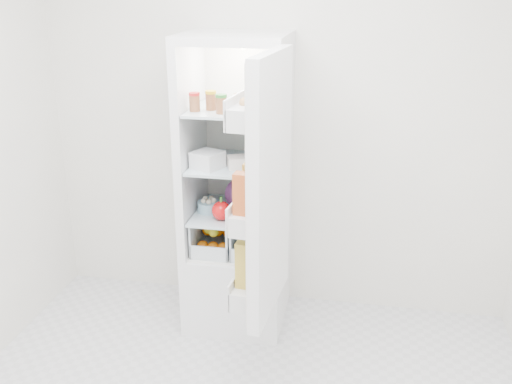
% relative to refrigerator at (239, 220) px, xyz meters
% --- Properties ---
extents(room_walls, '(3.02, 3.02, 2.61)m').
position_rel_refrigerator_xyz_m(room_walls, '(0.20, -1.25, 0.93)').
color(room_walls, silver).
rests_on(room_walls, ground).
extents(refrigerator, '(0.60, 0.60, 1.80)m').
position_rel_refrigerator_xyz_m(refrigerator, '(0.00, 0.00, 0.00)').
color(refrigerator, white).
rests_on(refrigerator, ground).
extents(shelf_low, '(0.49, 0.53, 0.01)m').
position_rel_refrigerator_xyz_m(shelf_low, '(-0.00, -0.06, 0.07)').
color(shelf_low, silver).
rests_on(shelf_low, refrigerator).
extents(shelf_mid, '(0.49, 0.53, 0.02)m').
position_rel_refrigerator_xyz_m(shelf_mid, '(-0.00, -0.06, 0.38)').
color(shelf_mid, silver).
rests_on(shelf_mid, refrigerator).
extents(shelf_top, '(0.49, 0.53, 0.02)m').
position_rel_refrigerator_xyz_m(shelf_top, '(-0.00, -0.06, 0.71)').
color(shelf_top, silver).
rests_on(shelf_top, refrigerator).
extents(crisper_left, '(0.23, 0.46, 0.22)m').
position_rel_refrigerator_xyz_m(crisper_left, '(-0.12, -0.06, -0.06)').
color(crisper_left, silver).
rests_on(crisper_left, refrigerator).
extents(crisper_right, '(0.23, 0.46, 0.22)m').
position_rel_refrigerator_xyz_m(crisper_right, '(0.12, -0.06, -0.06)').
color(crisper_right, silver).
rests_on(crisper_right, refrigerator).
extents(condiment_jars, '(0.38, 0.16, 0.08)m').
position_rel_refrigerator_xyz_m(condiment_jars, '(-0.04, -0.18, 0.76)').
color(condiment_jars, '#B21919').
rests_on(condiment_jars, shelf_top).
extents(squeeze_bottle, '(0.07, 0.07, 0.20)m').
position_rel_refrigerator_xyz_m(squeeze_bottle, '(0.14, -0.05, 0.82)').
color(squeeze_bottle, white).
rests_on(squeeze_bottle, shelf_top).
extents(tub_white, '(0.20, 0.20, 0.10)m').
position_rel_refrigerator_xyz_m(tub_white, '(-0.14, -0.19, 0.44)').
color(tub_white, silver).
rests_on(tub_white, shelf_mid).
extents(tub_cream, '(0.14, 0.14, 0.06)m').
position_rel_refrigerator_xyz_m(tub_cream, '(0.03, -0.15, 0.42)').
color(tub_cream, white).
rests_on(tub_cream, shelf_mid).
extents(tin_red, '(0.10, 0.10, 0.05)m').
position_rel_refrigerator_xyz_m(tin_red, '(0.19, -0.24, 0.42)').
color(tin_red, red).
rests_on(tin_red, shelf_mid).
extents(foil_tray, '(0.18, 0.14, 0.04)m').
position_rel_refrigerator_xyz_m(foil_tray, '(-0.16, -0.04, 0.41)').
color(foil_tray, '#BCBDC1').
rests_on(foil_tray, shelf_mid).
extents(tub_green, '(0.15, 0.18, 0.09)m').
position_rel_refrigerator_xyz_m(tub_green, '(0.13, 0.12, 0.44)').
color(tub_green, '#408D52').
rests_on(tub_green, shelf_mid).
extents(red_cabbage, '(0.19, 0.19, 0.19)m').
position_rel_refrigerator_xyz_m(red_cabbage, '(0.01, -0.01, 0.18)').
color(red_cabbage, '#531C51').
rests_on(red_cabbage, shelf_low).
extents(bell_pepper, '(0.11, 0.11, 0.11)m').
position_rel_refrigerator_xyz_m(bell_pepper, '(-0.06, -0.21, 0.14)').
color(bell_pepper, red).
rests_on(bell_pepper, shelf_low).
extents(mushroom_bowl, '(0.17, 0.17, 0.06)m').
position_rel_refrigerator_xyz_m(mushroom_bowl, '(-0.17, -0.10, 0.11)').
color(mushroom_bowl, '#8CBBD1').
rests_on(mushroom_bowl, shelf_low).
extents(salad_bag, '(0.10, 0.10, 0.10)m').
position_rel_refrigerator_xyz_m(salad_bag, '(0.15, -0.27, 0.13)').
color(salad_bag, '#9FBB8C').
rests_on(salad_bag, shelf_low).
extents(citrus_pile, '(0.20, 0.31, 0.16)m').
position_rel_refrigerator_xyz_m(citrus_pile, '(-0.13, -0.10, -0.08)').
color(citrus_pile, orange).
rests_on(citrus_pile, refrigerator).
extents(veg_pile, '(0.16, 0.30, 0.10)m').
position_rel_refrigerator_xyz_m(veg_pile, '(0.13, -0.06, -0.10)').
color(veg_pile, '#1E4717').
rests_on(veg_pile, refrigerator).
extents(fridge_door, '(0.22, 0.60, 1.30)m').
position_rel_refrigerator_xyz_m(fridge_door, '(0.27, -0.64, 0.43)').
color(fridge_door, white).
rests_on(fridge_door, refrigerator).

